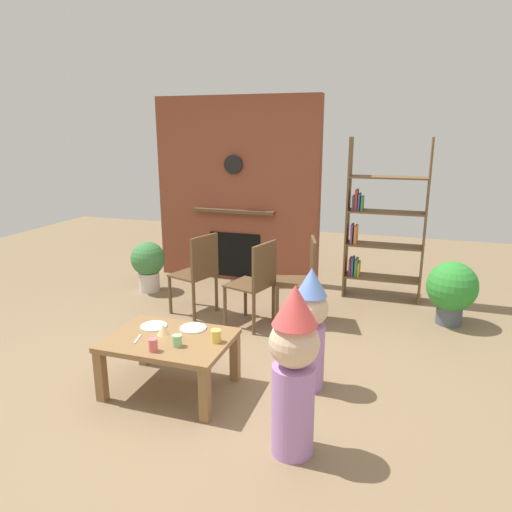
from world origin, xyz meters
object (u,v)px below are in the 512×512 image
object	(u,v)px
paper_cup_center	(177,341)
dining_chair_right	(304,275)
paper_plate_front	(193,328)
birthday_cake_slice	(163,329)
paper_plate_rear	(154,326)
dining_chair_middle	(257,280)
potted_plant_tall	(452,289)
child_with_cone_hat	(294,367)
dining_chair_left	(199,270)
potted_plant_short	(148,263)
paper_cup_near_left	(216,336)
paper_cup_near_right	(153,345)
bookshelf	(379,227)
coffee_table	(170,346)
child_in_pink	(310,326)

from	to	relation	value
paper_cup_center	dining_chair_right	world-z (taller)	dining_chair_right
paper_plate_front	birthday_cake_slice	distance (m)	0.24
paper_plate_rear	birthday_cake_slice	distance (m)	0.19
dining_chair_middle	potted_plant_tall	size ratio (longest dim) A/B	1.34
dining_chair_right	child_with_cone_hat	bearing A→B (deg)	85.12
child_with_cone_hat	dining_chair_left	bearing A→B (deg)	-30.22
paper_plate_front	potted_plant_short	distance (m)	2.34
dining_chair_middle	paper_cup_center	bearing A→B (deg)	101.32
birthday_cake_slice	potted_plant_tall	size ratio (longest dim) A/B	0.15
paper_cup_near_left	paper_plate_front	size ratio (longest dim) A/B	0.45
paper_cup_center	potted_plant_short	world-z (taller)	potted_plant_short
paper_plate_rear	child_with_cone_hat	world-z (taller)	child_with_cone_hat
paper_cup_near_right	dining_chair_left	world-z (taller)	dining_chair_left
bookshelf	coffee_table	world-z (taller)	bookshelf
paper_cup_near_left	potted_plant_short	xyz separation A→B (m)	(-1.75, 1.97, -0.12)
dining_chair_right	paper_cup_near_right	bearing A→B (deg)	54.59
bookshelf	child_with_cone_hat	xyz separation A→B (m)	(-0.28, -3.10, -0.29)
coffee_table	potted_plant_tall	distance (m)	2.98
dining_chair_middle	dining_chair_right	world-z (taller)	same
child_in_pink	paper_cup_near_right	bearing A→B (deg)	10.71
coffee_table	paper_cup_center	world-z (taller)	paper_cup_center
paper_plate_rear	dining_chair_right	size ratio (longest dim) A/B	0.24
coffee_table	dining_chair_left	xyz separation A→B (m)	(-0.45, 1.50, 0.14)
dining_chair_right	bookshelf	bearing A→B (deg)	-139.14
child_in_pink	potted_plant_short	distance (m)	2.90
dining_chair_middle	child_in_pink	bearing A→B (deg)	143.62
paper_cup_near_left	dining_chair_middle	size ratio (longest dim) A/B	0.11
paper_cup_near_right	potted_plant_tall	xyz separation A→B (m)	(2.15, 2.30, -0.10)
paper_cup_near_left	paper_cup_near_right	distance (m)	0.46
bookshelf	dining_chair_left	world-z (taller)	bookshelf
paper_cup_near_right	birthday_cake_slice	world-z (taller)	paper_cup_near_right
paper_plate_rear	dining_chair_left	size ratio (longest dim) A/B	0.24
paper_cup_near_right	potted_plant_tall	bearing A→B (deg)	46.91
potted_plant_short	child_with_cone_hat	bearing A→B (deg)	-44.82
paper_plate_front	dining_chair_left	bearing A→B (deg)	112.94
potted_plant_short	coffee_table	bearing A→B (deg)	-55.59
dining_chair_left	bookshelf	bearing A→B (deg)	-128.17
birthday_cake_slice	child_in_pink	world-z (taller)	child_in_pink
paper_cup_near_right	child_in_pink	xyz separation A→B (m)	(1.01, 0.61, 0.03)
paper_cup_near_left	coffee_table	bearing A→B (deg)	-173.21
birthday_cake_slice	dining_chair_middle	distance (m)	1.37
paper_cup_center	child_with_cone_hat	bearing A→B (deg)	-18.22
birthday_cake_slice	paper_plate_front	bearing A→B (deg)	45.96
child_with_cone_hat	potted_plant_tall	size ratio (longest dim) A/B	1.65
bookshelf	potted_plant_short	world-z (taller)	bookshelf
paper_plate_rear	child_in_pink	size ratio (longest dim) A/B	0.22
paper_cup_center	dining_chair_middle	distance (m)	1.48
paper_cup_near_right	paper_plate_front	distance (m)	0.46
potted_plant_tall	potted_plant_short	size ratio (longest dim) A/B	1.06
coffee_table	potted_plant_tall	bearing A→B (deg)	43.84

